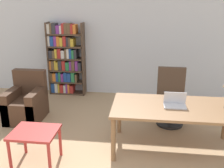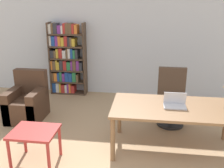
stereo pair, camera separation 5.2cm
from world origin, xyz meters
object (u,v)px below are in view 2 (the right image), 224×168
object	(u,v)px
office_chair	(171,99)
bookshelf	(66,60)
side_table_blue	(35,136)
armchair	(27,104)
laptop	(175,103)
desk	(175,111)

from	to	relation	value
office_chair	bookshelf	distance (m)	2.79
side_table_blue	bookshelf	world-z (taller)	bookshelf
office_chair	armchair	bearing A→B (deg)	-176.17
laptop	office_chair	xyz separation A→B (m)	(0.04, 0.93, -0.29)
office_chair	desk	bearing A→B (deg)	-91.78
office_chair	side_table_blue	size ratio (longest dim) A/B	1.67
side_table_blue	bookshelf	distance (m)	2.95
desk	armchair	distance (m)	2.86
office_chair	armchair	world-z (taller)	office_chair
desk	laptop	xyz separation A→B (m)	(-0.01, 0.02, 0.12)
desk	office_chair	bearing A→B (deg)	88.22
armchair	bookshelf	distance (m)	1.64
desk	side_table_blue	xyz separation A→B (m)	(-1.97, -0.63, -0.21)
office_chair	bookshelf	size ratio (longest dim) A/B	0.61
side_table_blue	bookshelf	size ratio (longest dim) A/B	0.36
bookshelf	office_chair	bearing A→B (deg)	-28.59
desk	side_table_blue	size ratio (longest dim) A/B	3.01
bookshelf	side_table_blue	bearing A→B (deg)	-81.66
office_chair	bookshelf	bearing A→B (deg)	151.41
armchair	bookshelf	xyz separation A→B (m)	(0.34, 1.51, 0.55)
armchair	laptop	bearing A→B (deg)	-15.15
desk	armchair	world-z (taller)	armchair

